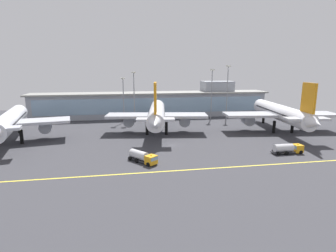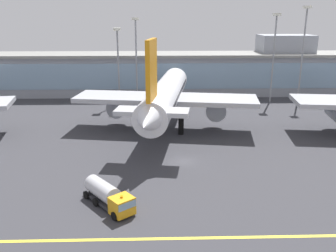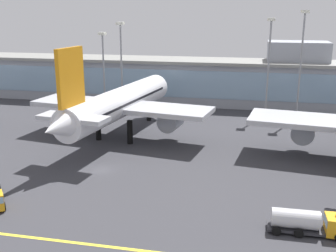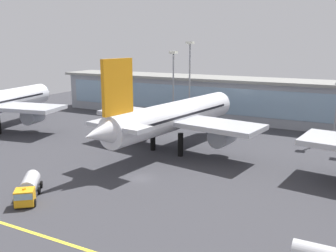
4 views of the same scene
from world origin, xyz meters
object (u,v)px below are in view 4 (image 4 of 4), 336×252
Objects in this scene: fuel_tanker_truck at (28,188)px; apron_light_mast_west at (173,76)px; apron_light_mast_east at (190,71)px; airliner_near_right at (174,117)px.

fuel_tanker_truck is 57.41m from apron_light_mast_west.
apron_light_mast_west is at bearing 145.57° from fuel_tanker_truck.
apron_light_mast_east is at bearing 140.67° from fuel_tanker_truck.
airliner_near_right is 2.41× the size of apron_light_mast_west.
apron_light_mast_east reaches higher than airliner_near_right.
apron_light_mast_west is (-4.06, 55.98, 12.08)m from fuel_tanker_truck.
fuel_tanker_truck is 57.86m from apron_light_mast_east.
fuel_tanker_truck is at bearing -90.76° from apron_light_mast_east.
airliner_near_right is at bearing -62.85° from apron_light_mast_west.
fuel_tanker_truck is at bearing -85.85° from apron_light_mast_west.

